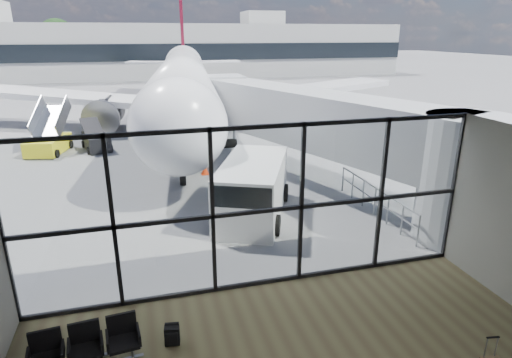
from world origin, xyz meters
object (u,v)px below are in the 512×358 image
airliner (183,82)px  belt_loader (96,140)px  service_van (252,189)px  mobile_stairs (49,143)px  seating_row (86,344)px  backpack (172,335)px

airliner → belt_loader: bearing=-123.6°
service_van → belt_loader: size_ratio=1.46×
belt_loader → service_van: bearing=-76.6°
belt_loader → mobile_stairs: (-2.60, -0.05, 0.05)m
seating_row → mobile_stairs: 18.97m
service_van → belt_loader: (-6.46, 12.09, -0.55)m
mobile_stairs → belt_loader: bearing=14.2°
seating_row → service_van: (5.30, 6.55, 0.56)m
backpack → mobile_stairs: mobile_stairs is taller
mobile_stairs → service_van: bearing=-39.9°
backpack → airliner: airliner is taller
airliner → mobile_stairs: 11.52m
seating_row → belt_loader: 18.67m
mobile_stairs → seating_row: bearing=-65.4°
airliner → backpack: bearing=-90.3°
seating_row → service_van: service_van is taller
airliner → service_van: 19.34m
service_van → mobile_stairs: (-9.06, 12.04, -0.50)m
service_van → belt_loader: service_van is taller
seating_row → backpack: (1.76, 0.17, -0.30)m
seating_row → service_van: 8.45m
seating_row → belt_loader: belt_loader is taller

